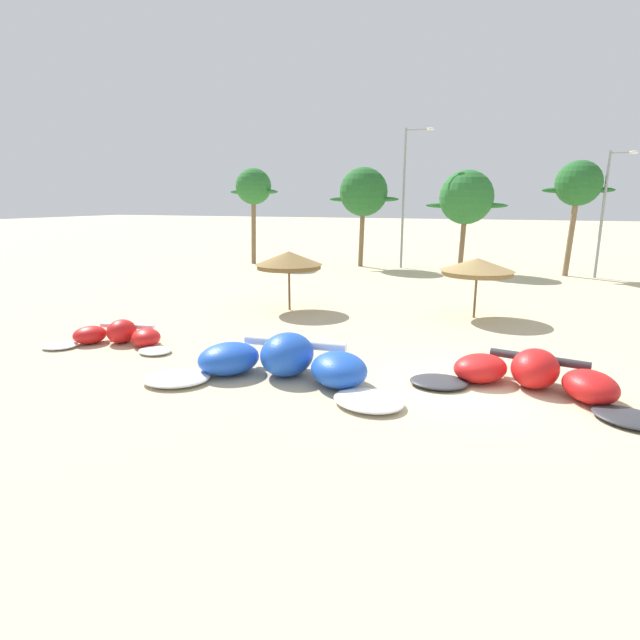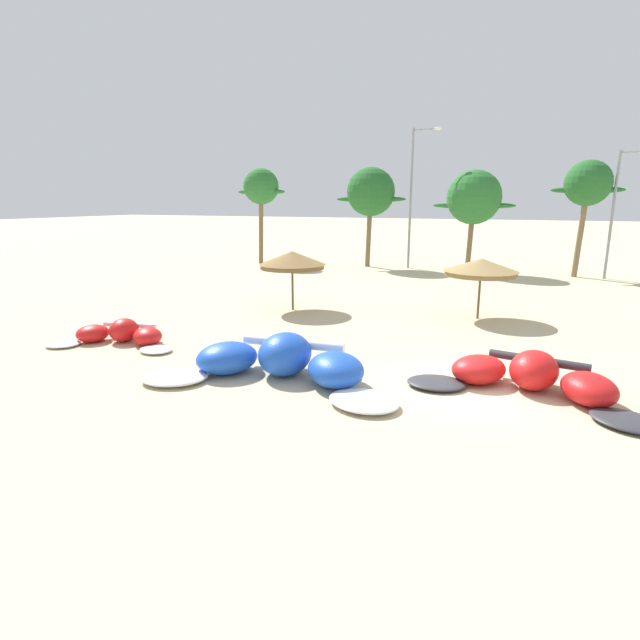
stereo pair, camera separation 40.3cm
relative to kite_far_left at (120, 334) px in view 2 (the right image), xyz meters
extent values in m
plane|color=beige|center=(11.88, 0.16, -0.32)|extent=(260.00, 260.00, 0.00)
ellipsoid|color=white|center=(-1.59, -1.06, -0.24)|extent=(1.50, 1.44, 0.17)
ellipsoid|color=red|center=(-1.06, -0.22, -0.01)|extent=(1.36, 1.45, 0.63)
ellipsoid|color=red|center=(-0.05, 0.25, 0.10)|extent=(1.19, 1.33, 0.84)
ellipsoid|color=red|center=(1.06, 0.20, -0.01)|extent=(1.51, 1.51, 0.63)
ellipsoid|color=white|center=(1.88, -0.37, -0.24)|extent=(1.29, 1.14, 0.17)
cylinder|color=white|center=(-0.13, 0.65, 0.19)|extent=(2.07, 0.59, 0.19)
cube|color=white|center=(-0.03, 0.14, 0.10)|extent=(0.82, 0.56, 0.04)
ellipsoid|color=white|center=(4.28, -2.44, -0.20)|extent=(2.31, 2.14, 0.25)
ellipsoid|color=blue|center=(5.28, -1.26, 0.14)|extent=(2.26, 2.37, 0.92)
ellipsoid|color=blue|center=(6.92, -0.72, 0.30)|extent=(1.64, 1.95, 1.24)
ellipsoid|color=blue|center=(8.62, -1.03, 0.14)|extent=(2.35, 2.40, 0.92)
ellipsoid|color=white|center=(9.76, -2.07, -0.20)|extent=(2.21, 1.98, 0.25)
cylinder|color=white|center=(6.88, -0.08, 0.44)|extent=(3.23, 0.51, 0.29)
cube|color=white|center=(6.93, -0.91, 0.30)|extent=(1.21, 0.75, 0.04)
ellipsoid|color=#333338|center=(11.21, -0.04, -0.22)|extent=(1.77, 1.49, 0.21)
ellipsoid|color=red|center=(12.24, 0.70, 0.07)|extent=(2.01, 2.00, 0.78)
ellipsoid|color=red|center=(13.65, 0.79, 0.20)|extent=(1.52, 1.79, 1.06)
ellipsoid|color=red|center=(14.94, 0.19, 0.07)|extent=(1.79, 1.96, 0.78)
ellipsoid|color=#333338|center=(15.64, -0.87, -0.22)|extent=(2.00, 1.88, 0.21)
cylinder|color=#333338|center=(13.76, 1.33, 0.32)|extent=(2.64, 0.72, 0.24)
cube|color=#333338|center=(13.63, 0.63, 0.20)|extent=(1.05, 0.74, 0.04)
cylinder|color=brown|center=(3.27, 7.51, 0.74)|extent=(0.10, 0.10, 2.12)
cone|color=olive|center=(3.27, 7.51, 2.11)|extent=(3.08, 3.08, 0.61)
cylinder|color=brown|center=(3.27, 7.51, 1.70)|extent=(2.93, 2.93, 0.20)
cylinder|color=brown|center=(11.45, 8.94, 0.71)|extent=(0.10, 0.10, 2.06)
cone|color=#9E7F4C|center=(11.45, 8.94, 2.01)|extent=(3.13, 3.13, 0.54)
cylinder|color=olive|center=(11.45, 8.94, 1.64)|extent=(2.97, 2.97, 0.20)
cylinder|color=brown|center=(-6.69, 22.68, 2.71)|extent=(0.55, 0.36, 6.07)
sphere|color=#286B2D|center=(-6.59, 22.68, 5.73)|extent=(2.79, 2.79, 2.79)
ellipsoid|color=#286B2D|center=(-7.71, 22.68, 5.32)|extent=(1.95, 0.50, 0.36)
ellipsoid|color=#286B2D|center=(-5.48, 22.68, 5.32)|extent=(1.95, 0.50, 0.36)
cylinder|color=brown|center=(1.88, 24.09, 2.48)|extent=(0.51, 0.36, 5.62)
sphere|color=#236028|center=(1.96, 24.09, 5.29)|extent=(3.61, 3.61, 3.61)
ellipsoid|color=#236028|center=(0.51, 24.09, 4.75)|extent=(2.53, 0.50, 0.36)
ellipsoid|color=#236028|center=(3.40, 24.09, 4.75)|extent=(2.53, 0.50, 0.36)
cylinder|color=brown|center=(9.40, 23.83, 2.27)|extent=(0.50, 0.36, 5.21)
sphere|color=#286B2D|center=(9.47, 23.83, 4.87)|extent=(3.72, 3.72, 3.72)
ellipsoid|color=#286B2D|center=(7.98, 23.83, 4.32)|extent=(2.61, 0.50, 0.36)
ellipsoid|color=#286B2D|center=(10.96, 23.83, 4.32)|extent=(2.61, 0.50, 0.36)
cylinder|color=#7F6647|center=(16.34, 24.13, 2.71)|extent=(0.56, 0.36, 6.09)
sphere|color=#236028|center=(16.44, 24.13, 5.75)|extent=(2.91, 2.91, 2.91)
ellipsoid|color=#236028|center=(15.28, 24.13, 5.32)|extent=(2.03, 0.50, 0.36)
ellipsoid|color=#236028|center=(17.60, 24.13, 5.32)|extent=(2.03, 0.50, 0.36)
cylinder|color=gray|center=(4.92, 24.41, 4.70)|extent=(0.18, 0.18, 10.05)
cylinder|color=gray|center=(5.79, 24.41, 9.57)|extent=(1.74, 0.10, 0.10)
ellipsoid|color=silver|center=(6.66, 24.41, 9.57)|extent=(0.56, 0.24, 0.20)
cylinder|color=gray|center=(18.00, 23.91, 3.69)|extent=(0.18, 0.18, 8.04)
cylinder|color=gray|center=(18.64, 23.91, 7.56)|extent=(1.28, 0.10, 0.10)
camera|label=1|loc=(12.83, -13.50, 4.67)|focal=28.27mm
camera|label=2|loc=(13.21, -13.35, 4.67)|focal=28.27mm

